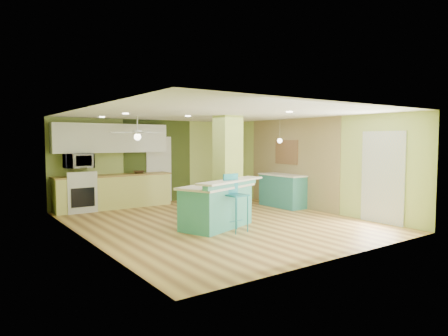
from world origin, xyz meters
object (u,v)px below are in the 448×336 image
(peninsula, at_px, (217,205))
(side_counter, at_px, (283,190))
(fruit_bowl, at_px, (139,172))
(canister, at_px, (228,180))
(bar_stool, at_px, (234,193))

(peninsula, height_order, side_counter, peninsula)
(side_counter, distance_m, fruit_bowl, 4.15)
(peninsula, height_order, fruit_bowl, peninsula)
(fruit_bowl, xyz_separation_m, canister, (0.61, -3.54, 0.03))
(fruit_bowl, height_order, canister, canister)
(peninsula, height_order, bar_stool, bar_stool)
(fruit_bowl, bearing_deg, bar_stool, -85.76)
(bar_stool, xyz_separation_m, fruit_bowl, (-0.31, 4.15, 0.18))
(peninsula, relative_size, canister, 11.58)
(bar_stool, bearing_deg, peninsula, 94.04)
(bar_stool, bearing_deg, canister, 58.10)
(side_counter, relative_size, fruit_bowl, 4.48)
(peninsula, bearing_deg, bar_stool, -101.52)
(fruit_bowl, distance_m, canister, 3.59)
(side_counter, xyz_separation_m, fruit_bowl, (-3.28, 2.49, 0.51))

